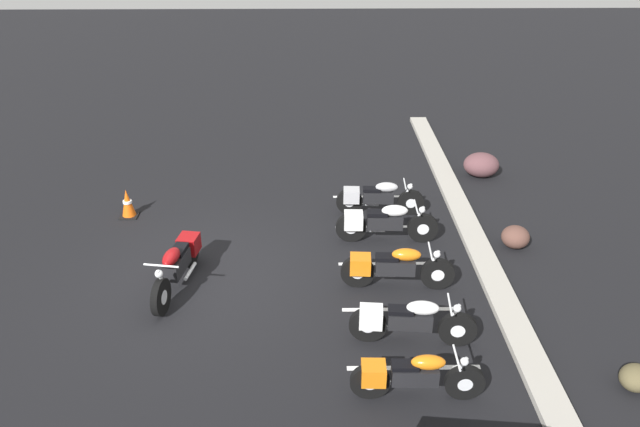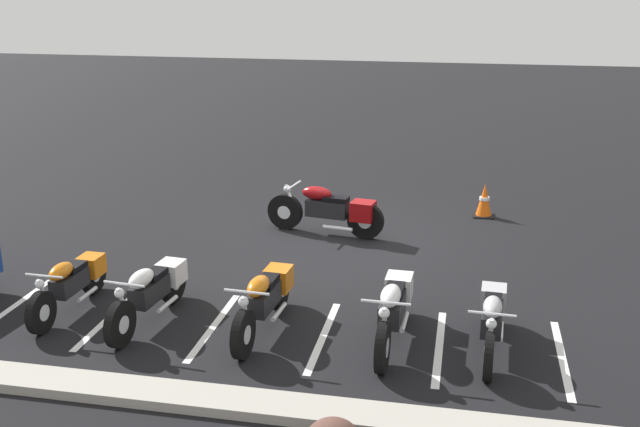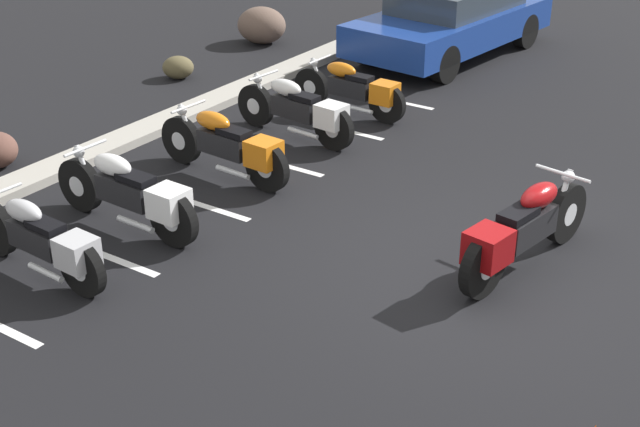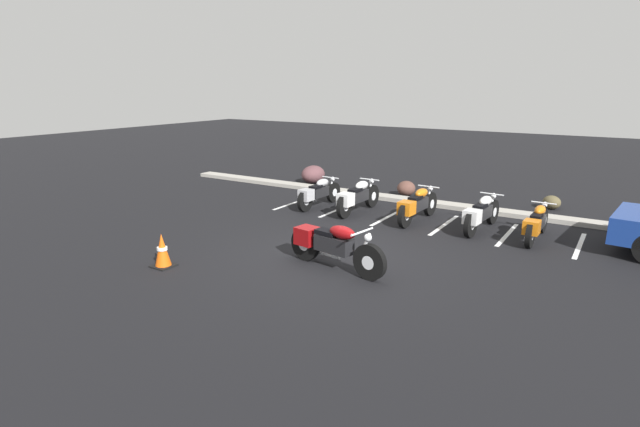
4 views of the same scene
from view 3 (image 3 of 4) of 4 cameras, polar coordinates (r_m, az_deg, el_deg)
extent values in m
plane|color=black|center=(9.45, 9.67, -3.51)|extent=(60.00, 60.00, 0.00)
cylinder|color=black|center=(10.08, 15.44, 0.02)|extent=(0.69, 0.23, 0.67)
cylinder|color=silver|center=(10.08, 15.44, 0.02)|extent=(0.27, 0.17, 0.26)
cylinder|color=black|center=(8.84, 10.42, -3.29)|extent=(0.69, 0.23, 0.67)
cylinder|color=silver|center=(8.84, 10.42, -3.29)|extent=(0.27, 0.17, 0.26)
cube|color=black|center=(9.34, 13.03, -0.80)|extent=(0.81, 0.41, 0.31)
ellipsoid|color=maroon|center=(9.38, 13.85, 1.11)|extent=(0.61, 0.35, 0.25)
cube|color=black|center=(9.11, 12.59, -0.03)|extent=(0.48, 0.31, 0.08)
cube|color=maroon|center=(8.79, 10.70, -2.13)|extent=(0.46, 0.43, 0.35)
cylinder|color=silver|center=(9.87, 15.28, 1.18)|extent=(0.27, 0.10, 0.54)
cylinder|color=silver|center=(9.71, 15.28, 2.48)|extent=(0.14, 0.63, 0.04)
sphere|color=silver|center=(9.85, 15.61, 2.27)|extent=(0.14, 0.14, 0.14)
cylinder|color=silver|center=(9.35, 11.28, -2.72)|extent=(0.57, 0.16, 0.07)
cylinder|color=black|center=(9.03, -14.98, -3.41)|extent=(0.14, 0.60, 0.60)
cylinder|color=silver|center=(9.03, -14.98, -3.41)|extent=(0.13, 0.23, 0.23)
cube|color=black|center=(9.45, -17.59, -1.46)|extent=(0.29, 0.70, 0.27)
ellipsoid|color=#B7B7BC|center=(9.48, -18.44, 0.16)|extent=(0.26, 0.52, 0.22)
cube|color=black|center=(9.25, -17.17, -0.74)|extent=(0.24, 0.41, 0.07)
cube|color=#B7B7BC|center=(8.99, -15.28, -2.42)|extent=(0.34, 0.38, 0.31)
cylinder|color=silver|center=(9.34, -17.15, -3.61)|extent=(0.09, 0.50, 0.06)
cylinder|color=black|center=(10.79, -15.09, 1.78)|extent=(0.14, 0.65, 0.64)
cylinder|color=silver|center=(10.79, -15.09, 1.78)|extent=(0.13, 0.25, 0.24)
cylinder|color=black|center=(9.75, -9.36, -0.35)|extent=(0.14, 0.65, 0.64)
cylinder|color=silver|center=(9.75, -9.36, -0.35)|extent=(0.13, 0.25, 0.24)
cube|color=black|center=(10.16, -12.26, 1.45)|extent=(0.30, 0.75, 0.29)
ellipsoid|color=white|center=(10.20, -13.15, 3.06)|extent=(0.27, 0.55, 0.23)
cube|color=black|center=(9.97, -11.72, 2.23)|extent=(0.25, 0.44, 0.08)
cube|color=white|center=(9.71, -9.64, 0.66)|extent=(0.36, 0.40, 0.33)
cylinder|color=silver|center=(10.61, -14.84, 2.88)|extent=(0.07, 0.26, 0.52)
cylinder|color=silver|center=(10.47, -14.79, 4.08)|extent=(0.61, 0.06, 0.04)
sphere|color=silver|center=(10.59, -15.19, 3.83)|extent=(0.14, 0.14, 0.14)
cylinder|color=silver|center=(10.04, -11.73, -0.67)|extent=(0.09, 0.54, 0.07)
cylinder|color=black|center=(11.89, -8.86, 4.69)|extent=(0.15, 0.64, 0.63)
cylinder|color=silver|center=(11.89, -8.86, 4.69)|extent=(0.14, 0.25, 0.24)
cylinder|color=black|center=(10.93, -3.41, 2.98)|extent=(0.15, 0.64, 0.63)
cylinder|color=silver|center=(10.93, -3.41, 2.98)|extent=(0.14, 0.25, 0.24)
cube|color=black|center=(11.31, -6.10, 4.49)|extent=(0.31, 0.74, 0.29)
ellipsoid|color=orange|center=(11.34, -6.88, 5.91)|extent=(0.28, 0.55, 0.23)
cube|color=black|center=(11.14, -5.54, 5.22)|extent=(0.26, 0.43, 0.08)
cube|color=orange|center=(10.89, -3.63, 3.87)|extent=(0.37, 0.40, 0.33)
cylinder|color=silver|center=(11.72, -8.55, 5.69)|extent=(0.07, 0.25, 0.51)
cylinder|color=silver|center=(11.60, -8.43, 6.79)|extent=(0.59, 0.07, 0.03)
sphere|color=silver|center=(11.71, -8.83, 6.55)|extent=(0.13, 0.13, 0.13)
cylinder|color=silver|center=(11.18, -5.61, 2.65)|extent=(0.10, 0.53, 0.07)
cylinder|color=black|center=(13.06, -4.13, 6.92)|extent=(0.17, 0.63, 0.62)
cylinder|color=silver|center=(13.06, -4.13, 6.92)|extent=(0.14, 0.25, 0.24)
cylinder|color=black|center=(12.16, 0.90, 5.48)|extent=(0.17, 0.63, 0.62)
cylinder|color=silver|center=(12.16, 0.90, 5.48)|extent=(0.14, 0.25, 0.24)
cube|color=black|center=(12.52, -1.54, 6.79)|extent=(0.33, 0.74, 0.28)
ellipsoid|color=white|center=(12.56, -2.21, 8.06)|extent=(0.29, 0.55, 0.23)
cube|color=black|center=(12.36, -0.99, 7.45)|extent=(0.26, 0.43, 0.08)
cube|color=white|center=(12.13, 0.73, 6.28)|extent=(0.37, 0.41, 0.32)
cylinder|color=silver|center=(12.91, -3.79, 7.84)|extent=(0.08, 0.25, 0.50)
cylinder|color=silver|center=(12.80, -3.64, 8.83)|extent=(0.58, 0.09, 0.03)
sphere|color=silver|center=(12.90, -4.03, 8.61)|extent=(0.13, 0.13, 0.13)
cylinder|color=silver|center=(12.38, -1.10, 5.18)|extent=(0.11, 0.52, 0.07)
cylinder|color=black|center=(13.90, -0.55, 8.13)|extent=(0.12, 0.59, 0.59)
cylinder|color=silver|center=(13.90, -0.55, 8.13)|extent=(0.12, 0.23, 0.22)
cylinder|color=black|center=(13.18, 4.32, 7.01)|extent=(0.12, 0.59, 0.59)
cylinder|color=silver|center=(13.18, 4.32, 7.01)|extent=(0.12, 0.23, 0.22)
cube|color=black|center=(13.46, 1.99, 8.09)|extent=(0.27, 0.68, 0.27)
ellipsoid|color=orange|center=(13.48, 1.37, 9.20)|extent=(0.25, 0.50, 0.21)
cube|color=black|center=(13.33, 2.55, 8.69)|extent=(0.23, 0.40, 0.07)
cube|color=orange|center=(13.15, 4.18, 7.70)|extent=(0.33, 0.36, 0.30)
cylinder|color=silver|center=(13.77, -0.19, 8.96)|extent=(0.06, 0.23, 0.47)
cylinder|color=silver|center=(13.67, -0.01, 9.84)|extent=(0.55, 0.05, 0.03)
sphere|color=silver|center=(13.76, -0.40, 9.64)|extent=(0.12, 0.12, 0.12)
cylinder|color=silver|center=(13.33, 2.47, 6.69)|extent=(0.08, 0.49, 0.06)
cylinder|color=black|center=(15.09, 7.98, 9.46)|extent=(0.66, 0.29, 0.64)
cylinder|color=black|center=(15.94, 3.13, 10.60)|extent=(0.66, 0.29, 0.64)
cylinder|color=black|center=(17.40, 13.00, 11.32)|extent=(0.66, 0.29, 0.64)
cylinder|color=black|center=(18.15, 8.52, 12.31)|extent=(0.66, 0.29, 0.64)
cube|color=navy|center=(16.55, 8.33, 11.83)|extent=(4.46, 2.24, 0.55)
cube|color=#A8A399|center=(12.45, -14.01, 3.94)|extent=(18.00, 0.50, 0.12)
ellipsoid|color=brown|center=(17.31, -3.76, 11.94)|extent=(0.96, 1.05, 0.69)
ellipsoid|color=brown|center=(15.39, -9.07, 9.22)|extent=(0.69, 0.70, 0.38)
cube|color=white|center=(10.03, -14.71, -2.17)|extent=(0.10, 2.10, 0.00)
cube|color=white|center=(10.96, -8.87, 0.96)|extent=(0.10, 2.10, 0.00)
cube|color=white|center=(12.01, -4.00, 3.56)|extent=(0.10, 2.10, 0.00)
cube|color=white|center=(13.16, 0.09, 5.70)|extent=(0.10, 2.10, 0.00)
cube|color=white|center=(14.37, 3.52, 7.48)|extent=(0.10, 2.10, 0.00)
camera|label=1|loc=(18.59, 20.41, 31.30)|focal=35.00mm
camera|label=2|loc=(16.59, -39.79, 20.56)|focal=42.00mm
camera|label=4|loc=(13.46, 56.68, 9.70)|focal=28.00mm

